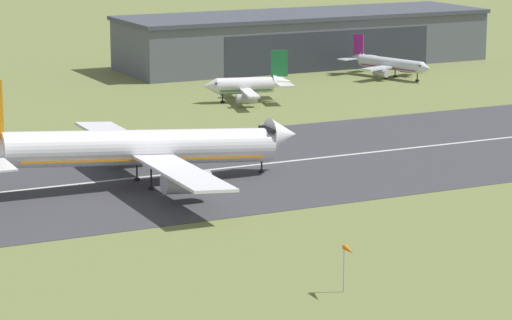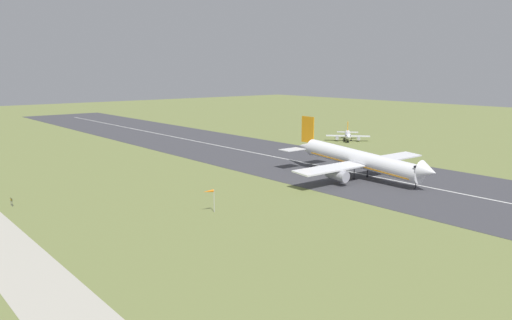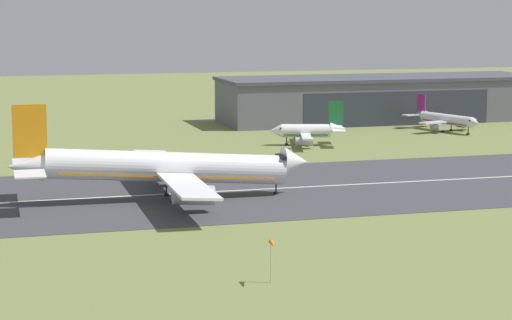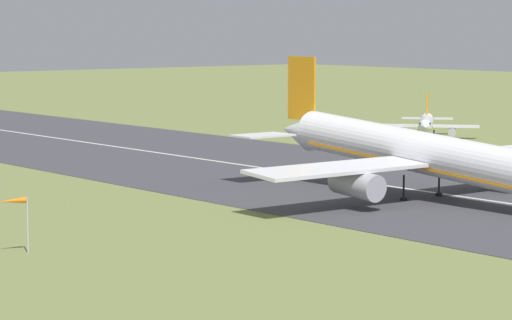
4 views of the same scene
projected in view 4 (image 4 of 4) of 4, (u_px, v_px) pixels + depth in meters
runway_strip at (363, 183)px, 157.78m from camera, size 507.14×52.37×0.06m
runway_centreline at (363, 182)px, 157.77m from camera, size 456.42×0.70×0.01m
airplane_landing at (418, 153)px, 143.20m from camera, size 50.42×50.08×16.36m
airplane_parked_west at (426, 124)px, 219.81m from camera, size 17.41×17.04×7.86m
windsock_pole at (14, 203)px, 107.90m from camera, size 0.99×2.66×5.17m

